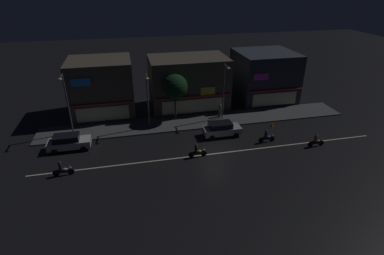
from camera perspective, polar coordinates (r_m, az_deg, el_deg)
The scene contains 18 objects.
ground_plane at distance 31.46m, azimuth 4.41°, elevation -4.95°, with size 140.00×140.00×0.00m, color black.
lane_divider_stripe at distance 31.45m, azimuth 4.41°, elevation -4.94°, with size 36.28×0.16×0.01m, color beige.
sidewalk_far at distance 38.13m, azimuth 1.02°, elevation 1.18°, with size 38.19×4.24×0.14m, color #424447.
storefront_left_block at distance 41.26m, azimuth -16.65°, elevation 7.32°, with size 7.88×7.14×7.17m.
storefront_center_block at distance 41.81m, azimuth -0.70°, elevation 8.50°, with size 10.36×6.77×6.92m.
storefront_right_block at distance 46.01m, azimuth 13.42°, elevation 9.48°, with size 8.07×8.04×6.92m.
streetlamp_west at distance 35.95m, azimuth -22.59°, elevation 4.82°, with size 0.44×1.64×7.07m.
streetlamp_mid at distance 35.07m, azimuth -8.36°, elevation 5.73°, with size 0.44×1.64×6.67m.
streetlamp_east at distance 37.35m, azimuth 6.10°, elevation 7.50°, with size 0.44×1.64×7.06m.
pedestrian_on_sidewalk at distance 39.09m, azimuth 5.28°, elevation 3.18°, with size 0.35×0.35×1.79m.
street_tree at distance 37.06m, azimuth -3.22°, elevation 7.67°, with size 3.07×3.07×5.85m.
parked_car_near_kerb at distance 34.29m, azimuth -22.25°, elevation -2.53°, with size 4.30×1.98×1.67m.
parked_car_trailing at distance 34.60m, azimuth 5.57°, elevation -0.25°, with size 4.30×1.98×1.67m.
motorcycle_lead at distance 30.53m, azimuth 0.96°, elevation -4.53°, with size 1.90×0.60×1.52m.
motorcycle_following at distance 35.02m, azimuth 22.34°, elevation -2.37°, with size 1.90×0.60×1.52m.
motorcycle_opposite_lane at distance 34.22m, azimuth 13.87°, elevation -1.73°, with size 1.90×0.60×1.52m.
motorcycle_trailing_far at distance 30.27m, azimuth -23.29°, elevation -7.28°, with size 1.90×0.60×1.52m.
traffic_cone at distance 38.19m, azimuth 14.88°, elevation 0.62°, with size 0.36×0.36×0.55m, color orange.
Camera 1 is at (-8.20, -25.58, 16.37)m, focal length 28.27 mm.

